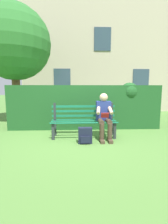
{
  "coord_description": "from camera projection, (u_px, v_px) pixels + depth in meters",
  "views": [
    {
      "loc": [
        0.2,
        4.35,
        1.3
      ],
      "look_at": [
        0.0,
        0.1,
        0.7
      ],
      "focal_mm": 26.69,
      "sensor_mm": 36.0,
      "label": 1
    }
  ],
  "objects": [
    {
      "name": "backpack",
      "position": [
        85.0,
        136.0,
        3.98
      ],
      "size": [
        0.33,
        0.24,
        0.38
      ],
      "color": "#191E33",
      "rests_on": "ground"
    },
    {
      "name": "person_seated",
      "position": [
        104.0,
        115.0,
        4.33
      ],
      "size": [
        0.44,
        0.73,
        1.18
      ],
      "color": "navy",
      "rests_on": "ground"
    },
    {
      "name": "park_bench",
      "position": [
        84.0,
        120.0,
        4.52
      ],
      "size": [
        1.75,
        0.53,
        0.91
      ],
      "color": "#2D3338",
      "rests_on": "ground"
    },
    {
      "name": "hedge_backdrop",
      "position": [
        85.0,
        106.0,
        5.51
      ],
      "size": [
        4.85,
        0.73,
        1.5
      ],
      "color": "#1E5123",
      "rests_on": "ground"
    },
    {
      "name": "ground",
      "position": [
        84.0,
        137.0,
        4.5
      ],
      "size": [
        60.0,
        60.0,
        0.0
      ],
      "primitive_type": "plane",
      "color": "#517F38"
    },
    {
      "name": "building_facade",
      "position": [
        98.0,
        59.0,
        10.49
      ],
      "size": [
        8.71,
        3.12,
        6.31
      ],
      "color": "#BCAD93",
      "rests_on": "ground"
    },
    {
      "name": "tree",
      "position": [
        11.0,
        45.0,
        6.29
      ],
      "size": [
        2.9,
        2.76,
        4.37
      ],
      "color": "brown",
      "rests_on": "ground"
    }
  ]
}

